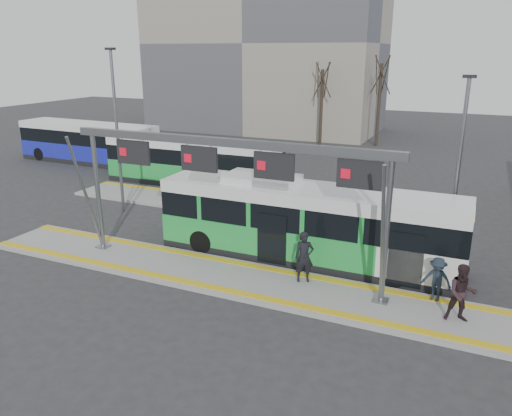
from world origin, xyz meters
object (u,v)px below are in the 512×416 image
Objects in this scene: passenger_a at (304,257)px; passenger_b at (462,293)px; hero_bus at (306,224)px; passenger_c at (437,279)px; gantry at (226,167)px.

passenger_b is (5.43, -0.70, -0.00)m from passenger_a.
hero_bus is at bearing 139.23° from passenger_b.
passenger_a is at bearing -163.50° from passenger_c.
passenger_b is 1.21× the size of passenger_c.
gantry is 6.82× the size of passenger_b.
passenger_b is (8.35, -0.24, -3.20)m from gantry.
passenger_c is (7.52, 0.85, -3.36)m from gantry.
passenger_b is at bearing -41.11° from passenger_c.
hero_bus reaches higher than passenger_b.
passenger_a is (0.71, -2.31, -0.45)m from hero_bus.
passenger_b is 1.38m from passenger_c.
passenger_c is (5.32, -1.92, -0.62)m from hero_bus.
gantry reaches higher than hero_bus.
gantry reaches higher than passenger_b.
hero_bus is 6.48× the size of passenger_a.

